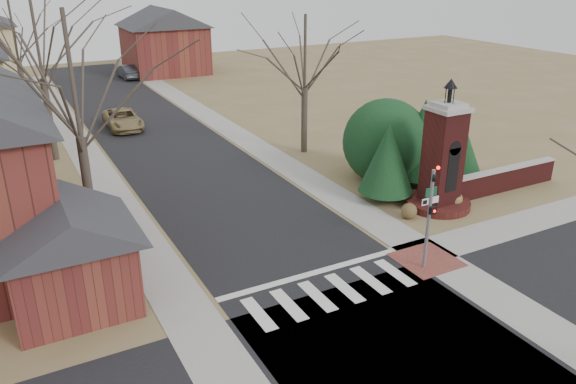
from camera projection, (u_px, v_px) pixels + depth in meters
ground at (343, 303)px, 20.33m from camera, size 120.00×120.00×0.00m
main_street at (165, 143)px, 38.27m from camera, size 8.00×70.00×0.01m
cross_street at (395, 349)px, 17.88m from camera, size 120.00×8.00×0.01m
crosswalk_zone at (331, 292)px, 20.98m from camera, size 8.00×2.20×0.02m
stop_bar at (311, 274)px, 22.20m from camera, size 8.00×0.35×0.02m
sidewalk_right_main at (235, 133)px, 40.54m from camera, size 2.00×60.00×0.02m
sidewalk_left at (86, 155)px, 36.00m from camera, size 2.00×60.00×0.02m
curb_apron at (427, 260)px, 23.24m from camera, size 2.40×2.40×0.02m
traffic_signal_pole at (430, 209)px, 21.69m from camera, size 0.28×0.41×4.50m
sign_post at (430, 205)px, 23.65m from camera, size 0.90×0.07×2.75m
brick_gate_monument at (442, 166)px, 27.51m from camera, size 3.20×3.20×6.47m
brick_garden_wall at (503, 179)px, 30.06m from camera, size 7.50×0.50×1.30m
garage_left at (68, 249)px, 19.42m from camera, size 4.80×4.80×4.29m
house_distant_right at (164, 39)px, 61.59m from camera, size 8.80×8.80×7.30m
evergreen_near at (387, 158)px, 28.31m from camera, size 2.80×2.80×4.10m
evergreen_mid at (423, 137)px, 30.62m from camera, size 3.40×3.40×4.70m
evergreen_far at (462, 149)px, 30.94m from camera, size 2.40×2.40×3.30m
evergreen_mass at (386, 138)px, 31.10m from camera, size 4.80×4.80×4.80m
bare_tree_0 at (70, 67)px, 21.69m from camera, size 8.05×8.05×11.15m
bare_tree_1 at (34, 27)px, 32.17m from camera, size 8.40×8.40×11.64m
bare_tree_2 at (12, 25)px, 42.94m from camera, size 7.35×7.35×10.19m
bare_tree_3 at (305, 47)px, 34.12m from camera, size 7.00×7.00×9.70m
pickup_truck at (123, 119)px, 41.49m from camera, size 2.44×5.08×1.40m
distant_car at (128, 71)px, 59.48m from camera, size 1.76×4.57×1.49m
dry_shrub_left at (409, 211)px, 26.91m from camera, size 0.77×0.77×0.77m
dry_shrub_right at (454, 199)px, 28.14m from camera, size 0.86×0.86×0.86m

